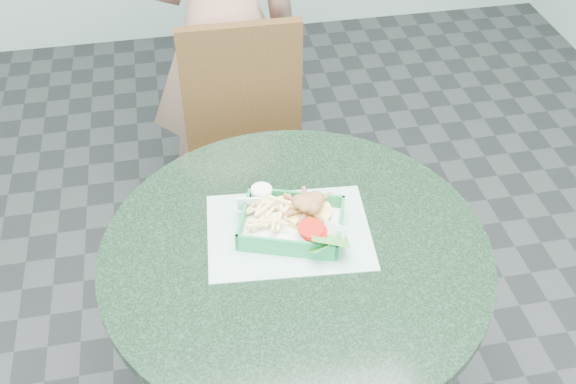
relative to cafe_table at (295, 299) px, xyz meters
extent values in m
cylinder|color=#25262B|center=(0.00, 0.00, -0.20)|extent=(0.09, 0.09, 0.70)
cylinder|color=black|center=(0.00, 0.00, 0.15)|extent=(0.93, 0.93, 0.03)
cube|color=black|center=(-0.02, 0.63, -0.13)|extent=(0.40, 0.40, 0.04)
cube|color=black|center=(-0.02, 0.81, 0.12)|extent=(0.40, 0.04, 0.46)
cube|color=black|center=(-0.19, 0.46, -0.37)|extent=(0.04, 0.04, 0.43)
cube|color=black|center=(0.15, 0.46, -0.37)|extent=(0.04, 0.04, 0.43)
cube|color=black|center=(-0.19, 0.80, -0.37)|extent=(0.04, 0.04, 0.43)
cube|color=black|center=(0.15, 0.80, -0.37)|extent=(0.04, 0.04, 0.43)
imported|color=tan|center=(-0.06, 0.99, 0.28)|extent=(0.70, 0.55, 1.71)
cube|color=#91C0B2|center=(-0.01, 0.05, 0.17)|extent=(0.41, 0.33, 0.00)
cube|color=#197D41|center=(0.00, 0.06, 0.18)|extent=(0.24, 0.18, 0.01)
cube|color=white|center=(0.00, 0.06, 0.18)|extent=(0.23, 0.16, 0.00)
cube|color=#197D41|center=(0.00, 0.14, 0.20)|extent=(0.24, 0.01, 0.04)
cube|color=#197D41|center=(0.00, -0.03, 0.20)|extent=(0.24, 0.01, 0.04)
cube|color=#197D41|center=(0.12, 0.06, 0.20)|extent=(0.01, 0.18, 0.04)
cube|color=#197D41|center=(-0.12, 0.06, 0.20)|extent=(0.01, 0.18, 0.04)
cylinder|color=#F4C858|center=(0.04, 0.10, 0.20)|extent=(0.12, 0.12, 0.02)
cylinder|color=silver|center=(-0.08, 0.13, 0.22)|extent=(0.05, 0.05, 0.03)
cylinder|color=white|center=(-0.08, 0.13, 0.23)|extent=(0.05, 0.05, 0.00)
cylinder|color=beige|center=(0.06, 0.01, 0.20)|extent=(0.07, 0.07, 0.02)
torus|color=beige|center=(0.06, 0.01, 0.21)|extent=(0.07, 0.07, 0.01)
cylinder|color=#BC1308|center=(0.06, 0.01, 0.22)|extent=(0.06, 0.06, 0.01)
camera|label=1|loc=(-0.22, -1.07, 1.35)|focal=42.00mm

